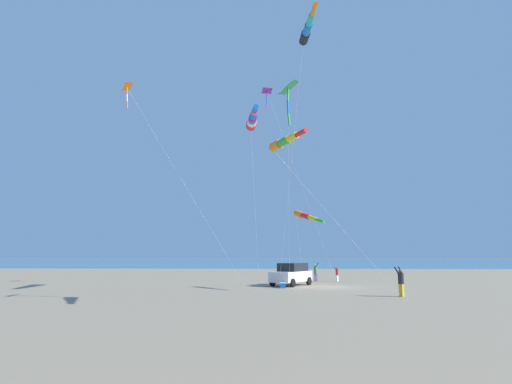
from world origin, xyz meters
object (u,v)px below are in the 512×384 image
(kite_windsock_magenta_far_left, at_px, (305,216))
(person_child_green_jacket, at_px, (337,273))
(person_adult_flyer, at_px, (401,280))
(person_child_grey_jacket, at_px, (316,271))
(kite_delta_rainbow_low_near, at_px, (127,88))
(kite_windsock_long_streamer_right, at_px, (253,120))
(cooler_box, at_px, (283,285))
(kite_delta_red_high_left, at_px, (287,88))
(kite_windsock_long_streamer_left, at_px, (307,30))
(kite_windsock_white_trailing, at_px, (284,142))
(parked_car, at_px, (292,274))
(kite_delta_purple_drifting, at_px, (267,92))

(kite_windsock_magenta_far_left, bearing_deg, person_child_green_jacket, 159.78)
(person_adult_flyer, relative_size, kite_windsock_magenta_far_left, 0.21)
(person_adult_flyer, xyz_separation_m, person_child_grey_jacket, (-14.77, -3.80, -0.01))
(kite_windsock_magenta_far_left, bearing_deg, kite_delta_rainbow_low_near, -77.92)
(kite_windsock_long_streamer_right, bearing_deg, person_adult_flyer, 64.20)
(cooler_box, distance_m, kite_delta_red_high_left, 15.40)
(person_adult_flyer, bearing_deg, kite_windsock_magenta_far_left, -133.53)
(kite_windsock_long_streamer_left, bearing_deg, kite_windsock_white_trailing, -63.08)
(kite_windsock_long_streamer_right, distance_m, kite_windsock_long_streamer_left, 9.42)
(person_child_green_jacket, distance_m, kite_windsock_long_streamer_right, 17.86)
(person_child_green_jacket, distance_m, kite_windsock_white_trailing, 21.88)
(person_adult_flyer, bearing_deg, person_child_green_jacket, -173.68)
(parked_car, distance_m, kite_windsock_magenta_far_left, 6.12)
(kite_windsock_white_trailing, bearing_deg, cooler_box, 179.67)
(person_child_grey_jacket, bearing_deg, kite_delta_red_high_left, -9.73)
(person_child_green_jacket, distance_m, kite_delta_purple_drifting, 18.65)
(kite_delta_red_high_left, bearing_deg, kite_windsock_magenta_far_left, 169.86)
(kite_delta_red_high_left, relative_size, kite_delta_purple_drifting, 0.71)
(parked_car, height_order, kite_delta_purple_drifting, kite_delta_purple_drifting)
(person_adult_flyer, height_order, person_child_grey_jacket, person_adult_flyer)
(person_adult_flyer, xyz_separation_m, kite_delta_red_high_left, (3.25, -6.89, 11.12))
(kite_delta_rainbow_low_near, bearing_deg, parked_car, 119.42)
(kite_windsock_white_trailing, bearing_deg, kite_delta_red_high_left, 167.20)
(parked_car, xyz_separation_m, kite_windsock_long_streamer_left, (12.96, 0.60, 14.49))
(kite_windsock_magenta_far_left, bearing_deg, parked_car, -166.94)
(kite_windsock_magenta_far_left, xyz_separation_m, kite_delta_purple_drifting, (-5.11, -2.97, 12.02))
(person_child_grey_jacket, distance_m, kite_windsock_long_streamer_left, 23.60)
(cooler_box, bearing_deg, kite_delta_rainbow_low_near, -69.76)
(kite_windsock_long_streamer_left, bearing_deg, kite_delta_purple_drifting, -169.38)
(kite_windsock_long_streamer_right, height_order, kite_windsock_magenta_far_left, kite_windsock_long_streamer_right)
(kite_delta_rainbow_low_near, xyz_separation_m, kite_delta_purple_drifting, (-7.93, 10.17, 2.74))
(kite_windsock_long_streamer_left, bearing_deg, kite_delta_rainbow_low_near, -115.43)
(kite_windsock_long_streamer_right, bearing_deg, cooler_box, 131.58)
(parked_car, relative_size, kite_windsock_long_streamer_left, 0.29)
(person_child_green_jacket, xyz_separation_m, kite_delta_purple_drifting, (4.96, -6.67, 16.69))
(person_adult_flyer, height_order, kite_windsock_white_trailing, kite_windsock_white_trailing)
(person_adult_flyer, relative_size, kite_delta_rainbow_low_near, 0.12)
(person_child_grey_jacket, bearing_deg, person_child_green_jacket, 101.16)
(person_child_grey_jacket, height_order, kite_windsock_long_streamer_left, kite_windsock_long_streamer_left)
(parked_car, bearing_deg, person_child_grey_jacket, 155.58)
(kite_windsock_long_streamer_right, bearing_deg, kite_windsock_long_streamer_left, 23.61)
(cooler_box, bearing_deg, kite_delta_red_high_left, 1.30)
(cooler_box, xyz_separation_m, kite_windsock_long_streamer_right, (1.99, -2.25, 12.65))
(person_child_grey_jacket, relative_size, kite_windsock_white_trailing, 0.20)
(kite_delta_purple_drifting, bearing_deg, cooler_box, 18.55)
(kite_delta_red_high_left, distance_m, kite_windsock_long_streamer_left, 3.57)
(kite_windsock_long_streamer_right, relative_size, kite_delta_purple_drifting, 0.75)
(person_adult_flyer, distance_m, person_child_grey_jacket, 15.25)
(person_child_green_jacket, bearing_deg, person_adult_flyer, 6.32)
(cooler_box, xyz_separation_m, kite_delta_red_high_left, (9.77, 0.22, 11.90))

